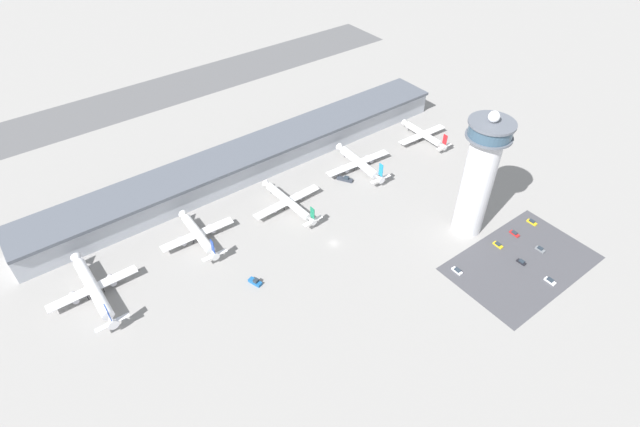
{
  "coord_description": "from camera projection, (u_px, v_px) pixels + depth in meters",
  "views": [
    {
      "loc": [
        -101.39,
        -124.46,
        156.04
      ],
      "look_at": [
        0.3,
        10.62,
        10.26
      ],
      "focal_mm": 28.0,
      "sensor_mm": 36.0,
      "label": 1
    }
  ],
  "objects": [
    {
      "name": "service_truck_fuel",
      "position": [
        345.0,
        179.0,
        258.31
      ],
      "size": [
        6.23,
        8.37,
        2.57
      ],
      "color": "black",
      "rests_on": "ground"
    },
    {
      "name": "airplane_gate_delta",
      "position": [
        359.0,
        163.0,
        263.99
      ],
      "size": [
        38.81,
        37.76,
        13.35
      ],
      "color": "white",
      "rests_on": "ground"
    },
    {
      "name": "terminal_building",
      "position": [
        251.0,
        159.0,
        261.13
      ],
      "size": [
        236.56,
        25.0,
        13.94
      ],
      "color": "#A3A8B2",
      "rests_on": "ground"
    },
    {
      "name": "car_yellow_taxi",
      "position": [
        498.0,
        245.0,
        221.96
      ],
      "size": [
        2.02,
        4.64,
        1.36
      ],
      "color": "black",
      "rests_on": "ground"
    },
    {
      "name": "car_green_van",
      "position": [
        521.0,
        262.0,
        213.99
      ],
      "size": [
        1.89,
        4.1,
        1.37
      ],
      "color": "black",
      "rests_on": "ground"
    },
    {
      "name": "car_black_suv",
      "position": [
        532.0,
        222.0,
        233.38
      ],
      "size": [
        1.86,
        4.79,
        1.52
      ],
      "color": "black",
      "rests_on": "ground"
    },
    {
      "name": "airplane_gate_echo",
      "position": [
        423.0,
        134.0,
        285.77
      ],
      "size": [
        32.75,
        34.07,
        11.51
      ],
      "color": "white",
      "rests_on": "ground"
    },
    {
      "name": "airplane_gate_alpha",
      "position": [
        93.0,
        289.0,
        197.53
      ],
      "size": [
        35.83,
        44.42,
        14.27
      ],
      "color": "white",
      "rests_on": "ground"
    },
    {
      "name": "car_grey_coupe",
      "position": [
        457.0,
        271.0,
        210.09
      ],
      "size": [
        1.93,
        4.77,
        1.46
      ],
      "color": "black",
      "rests_on": "ground"
    },
    {
      "name": "runway_strip",
      "position": [
        165.0,
        91.0,
        334.2
      ],
      "size": [
        354.84,
        44.0,
        0.01
      ],
      "primitive_type": "cube",
      "color": "#515154",
      "rests_on": "ground"
    },
    {
      "name": "car_navy_sedan",
      "position": [
        514.0,
        233.0,
        227.56
      ],
      "size": [
        1.95,
        4.75,
        1.38
      ],
      "color": "black",
      "rests_on": "ground"
    },
    {
      "name": "service_truck_catering",
      "position": [
        255.0,
        282.0,
        204.94
      ],
      "size": [
        4.04,
        6.33,
        2.62
      ],
      "color": "black",
      "rests_on": "ground"
    },
    {
      "name": "car_maroon_suv",
      "position": [
        550.0,
        281.0,
        205.76
      ],
      "size": [
        1.87,
        4.69,
        1.54
      ],
      "color": "black",
      "rests_on": "ground"
    },
    {
      "name": "control_tower",
      "position": [
        479.0,
        175.0,
        211.09
      ],
      "size": [
        18.91,
        18.91,
        60.84
      ],
      "color": "silver",
      "rests_on": "ground"
    },
    {
      "name": "airplane_gate_bravo",
      "position": [
        198.0,
        234.0,
        222.11
      ],
      "size": [
        34.13,
        34.75,
        12.62
      ],
      "color": "white",
      "rests_on": "ground"
    },
    {
      "name": "parking_lot_surface",
      "position": [
        522.0,
        263.0,
        214.21
      ],
      "size": [
        64.0,
        40.0,
        0.01
      ],
      "primitive_type": "cube",
      "color": "#424247",
      "rests_on": "ground"
    },
    {
      "name": "ground_plane",
      "position": [
        334.0,
        243.0,
        223.39
      ],
      "size": [
        1000.0,
        1000.0,
        0.0
      ],
      "primitive_type": "plane",
      "color": "gray"
    },
    {
      "name": "car_blue_compact",
      "position": [
        540.0,
        249.0,
        219.78
      ],
      "size": [
        1.81,
        4.25,
        1.48
      ],
      "color": "black",
      "rests_on": "ground"
    },
    {
      "name": "airplane_gate_charlie",
      "position": [
        288.0,
        202.0,
        239.63
      ],
      "size": [
        37.03,
        39.3,
        11.78
      ],
      "color": "white",
      "rests_on": "ground"
    }
  ]
}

